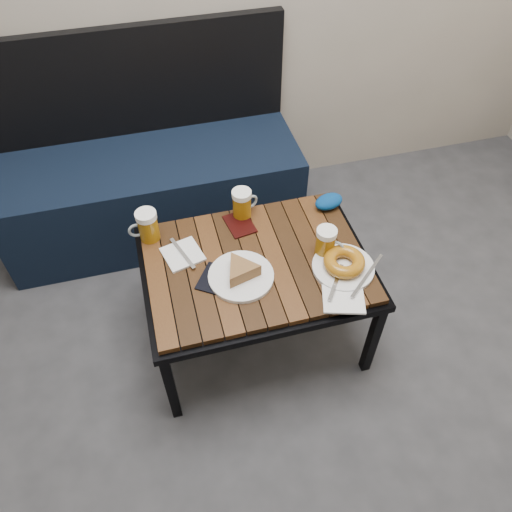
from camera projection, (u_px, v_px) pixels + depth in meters
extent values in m
cube|color=black|center=(154.00, 195.00, 2.45)|extent=(1.40, 0.50, 0.45)
cube|color=black|center=(132.00, 82.00, 2.24)|extent=(1.40, 0.05, 0.50)
cube|color=black|center=(171.00, 387.00, 1.78)|extent=(0.04, 0.03, 0.42)
cube|color=black|center=(373.00, 339.00, 1.91)|extent=(0.04, 0.03, 0.42)
cube|color=black|center=(152.00, 271.00, 2.14)|extent=(0.04, 0.04, 0.42)
cube|color=black|center=(323.00, 238.00, 2.27)|extent=(0.04, 0.04, 0.42)
cube|color=black|center=(256.00, 268.00, 1.86)|extent=(0.84, 0.62, 0.03)
cube|color=#3A1C0D|center=(256.00, 263.00, 1.84)|extent=(0.80, 0.58, 0.02)
cylinder|color=#935F0B|center=(149.00, 228.00, 1.87)|extent=(0.08, 0.08, 0.10)
cylinder|color=white|center=(146.00, 215.00, 1.83)|extent=(0.08, 0.08, 0.02)
torus|color=#8C999E|center=(137.00, 230.00, 1.86)|extent=(0.07, 0.01, 0.06)
cylinder|color=#935F0B|center=(242.00, 206.00, 1.96)|extent=(0.09, 0.09, 0.10)
cylinder|color=white|center=(242.00, 194.00, 1.91)|extent=(0.08, 0.08, 0.02)
torus|color=#8C999E|center=(251.00, 202.00, 1.97)|extent=(0.06, 0.03, 0.06)
cylinder|color=#935F0B|center=(325.00, 244.00, 1.82)|extent=(0.10, 0.10, 0.10)
cylinder|color=white|center=(327.00, 232.00, 1.78)|extent=(0.07, 0.07, 0.02)
torus|color=#8C999E|center=(336.00, 247.00, 1.81)|extent=(0.05, 0.05, 0.06)
cylinder|color=white|center=(241.00, 276.00, 1.77)|extent=(0.23, 0.23, 0.02)
cylinder|color=white|center=(343.00, 267.00, 1.80)|extent=(0.23, 0.23, 0.02)
torus|color=#80450B|center=(344.00, 262.00, 1.78)|extent=(0.15, 0.15, 0.05)
cube|color=#A5A8AD|center=(367.00, 275.00, 1.76)|extent=(0.19, 0.16, 0.00)
cube|color=#A5A8AD|center=(336.00, 282.00, 1.74)|extent=(0.11, 0.15, 0.00)
cube|color=white|center=(183.00, 254.00, 1.85)|extent=(0.16, 0.16, 0.01)
cube|color=#A5A8AD|center=(182.00, 253.00, 1.84)|extent=(0.07, 0.17, 0.00)
cube|color=white|center=(343.00, 299.00, 1.71)|extent=(0.17, 0.16, 0.01)
cube|color=black|center=(214.00, 278.00, 1.77)|extent=(0.15, 0.16, 0.01)
cube|color=black|center=(240.00, 224.00, 1.96)|extent=(0.12, 0.15, 0.01)
ellipsoid|color=#040C71|center=(329.00, 201.00, 2.01)|extent=(0.14, 0.11, 0.05)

